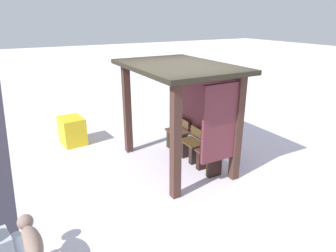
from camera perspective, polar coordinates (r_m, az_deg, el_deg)
The scene contains 7 objects.
ground_plane at distance 6.86m, azimuth 1.65°, elevation -7.14°, with size 60.00×60.00×0.00m, color white.
bus_shelter at distance 6.29m, azimuth 3.84°, elevation 6.35°, with size 2.74×1.88×2.25m.
bench_left_inside at distance 7.44m, azimuth 1.79°, elevation -2.17°, with size 0.57×0.38×0.78m.
bench_center_inside at distance 6.93m, azimuth 4.64°, elevation -4.20°, with size 0.57×0.37×0.74m.
bench_right_inside at distance 6.44m, azimuth 7.95°, elevation -6.29°, with size 0.57×0.37×0.75m.
dog at distance 4.43m, azimuth -24.75°, elevation -19.50°, with size 1.01×0.31×0.65m.
grit_bin at distance 8.14m, azimuth -17.88°, elevation -0.87°, with size 0.70×0.56×0.71m, color yellow.
Camera 1 is at (5.22, -3.12, 3.16)m, focal length 31.82 mm.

